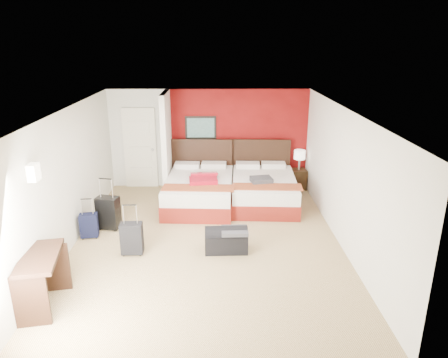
{
  "coord_description": "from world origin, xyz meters",
  "views": [
    {
      "loc": [
        0.18,
        -7.09,
        3.68
      ],
      "look_at": [
        0.34,
        0.8,
        1.0
      ],
      "focal_mm": 33.35,
      "sensor_mm": 36.0,
      "label": 1
    }
  ],
  "objects_px": {
    "table_lamp": "(299,160)",
    "suitcase_navy": "(89,227)",
    "bed_left": "(200,192)",
    "duffel_bag": "(226,241)",
    "suitcase_black": "(108,214)",
    "desk": "(43,281)",
    "nightstand": "(298,179)",
    "bed_right": "(264,191)",
    "suitcase_charcoal": "(132,240)",
    "red_suitcase_open": "(204,178)"
  },
  "relations": [
    {
      "from": "nightstand",
      "to": "suitcase_charcoal",
      "type": "height_order",
      "value": "suitcase_charcoal"
    },
    {
      "from": "suitcase_navy",
      "to": "desk",
      "type": "distance_m",
      "value": 2.2
    },
    {
      "from": "table_lamp",
      "to": "suitcase_black",
      "type": "bearing_deg",
      "value": -151.91
    },
    {
      "from": "bed_left",
      "to": "duffel_bag",
      "type": "relative_size",
      "value": 2.8
    },
    {
      "from": "bed_right",
      "to": "bed_left",
      "type": "bearing_deg",
      "value": -174.17
    },
    {
      "from": "bed_right",
      "to": "suitcase_black",
      "type": "bearing_deg",
      "value": -154.94
    },
    {
      "from": "suitcase_navy",
      "to": "duffel_bag",
      "type": "xyz_separation_m",
      "value": [
        2.63,
        -0.58,
        -0.04
      ]
    },
    {
      "from": "suitcase_charcoal",
      "to": "duffel_bag",
      "type": "height_order",
      "value": "suitcase_charcoal"
    },
    {
      "from": "nightstand",
      "to": "bed_right",
      "type": "bearing_deg",
      "value": -142.05
    },
    {
      "from": "bed_left",
      "to": "nightstand",
      "type": "distance_m",
      "value": 2.69
    },
    {
      "from": "bed_left",
      "to": "red_suitcase_open",
      "type": "relative_size",
      "value": 2.54
    },
    {
      "from": "suitcase_charcoal",
      "to": "nightstand",
      "type": "bearing_deg",
      "value": 42.14
    },
    {
      "from": "nightstand",
      "to": "table_lamp",
      "type": "distance_m",
      "value": 0.51
    },
    {
      "from": "nightstand",
      "to": "table_lamp",
      "type": "height_order",
      "value": "table_lamp"
    },
    {
      "from": "table_lamp",
      "to": "bed_left",
      "type": "bearing_deg",
      "value": -157.27
    },
    {
      "from": "red_suitcase_open",
      "to": "suitcase_charcoal",
      "type": "distance_m",
      "value": 2.55
    },
    {
      "from": "bed_right",
      "to": "nightstand",
      "type": "relative_size",
      "value": 4.05
    },
    {
      "from": "bed_right",
      "to": "duffel_bag",
      "type": "distance_m",
      "value": 2.47
    },
    {
      "from": "table_lamp",
      "to": "bed_right",
      "type": "bearing_deg",
      "value": -135.47
    },
    {
      "from": "bed_left",
      "to": "nightstand",
      "type": "bearing_deg",
      "value": 26.19
    },
    {
      "from": "suitcase_black",
      "to": "suitcase_charcoal",
      "type": "relative_size",
      "value": 1.15
    },
    {
      "from": "bed_left",
      "to": "nightstand",
      "type": "xyz_separation_m",
      "value": [
        2.48,
        1.04,
        -0.06
      ]
    },
    {
      "from": "suitcase_black",
      "to": "suitcase_charcoal",
      "type": "distance_m",
      "value": 1.25
    },
    {
      "from": "table_lamp",
      "to": "suitcase_navy",
      "type": "relative_size",
      "value": 1.09
    },
    {
      "from": "table_lamp",
      "to": "desk",
      "type": "relative_size",
      "value": 0.5
    },
    {
      "from": "bed_right",
      "to": "suitcase_navy",
      "type": "bearing_deg",
      "value": -151.16
    },
    {
      "from": "bed_right",
      "to": "duffel_bag",
      "type": "relative_size",
      "value": 2.72
    },
    {
      "from": "bed_right",
      "to": "nightstand",
      "type": "bearing_deg",
      "value": 47.9
    },
    {
      "from": "suitcase_charcoal",
      "to": "duffel_bag",
      "type": "distance_m",
      "value": 1.68
    },
    {
      "from": "duffel_bag",
      "to": "nightstand",
      "type": "bearing_deg",
      "value": 58.27
    },
    {
      "from": "bed_right",
      "to": "table_lamp",
      "type": "distance_m",
      "value": 1.46
    },
    {
      "from": "suitcase_navy",
      "to": "red_suitcase_open",
      "type": "bearing_deg",
      "value": 26.75
    },
    {
      "from": "desk",
      "to": "nightstand",
      "type": "bearing_deg",
      "value": 37.07
    },
    {
      "from": "suitcase_black",
      "to": "duffel_bag",
      "type": "height_order",
      "value": "suitcase_black"
    },
    {
      "from": "bed_right",
      "to": "duffel_bag",
      "type": "bearing_deg",
      "value": -108.87
    },
    {
      "from": "bed_left",
      "to": "suitcase_charcoal",
      "type": "distance_m",
      "value": 2.56
    },
    {
      "from": "bed_right",
      "to": "suitcase_charcoal",
      "type": "distance_m",
      "value": 3.52
    },
    {
      "from": "bed_left",
      "to": "suitcase_navy",
      "type": "xyz_separation_m",
      "value": [
        -2.08,
        -1.63,
        -0.09
      ]
    },
    {
      "from": "bed_left",
      "to": "suitcase_navy",
      "type": "height_order",
      "value": "bed_left"
    },
    {
      "from": "suitcase_charcoal",
      "to": "desk",
      "type": "height_order",
      "value": "desk"
    },
    {
      "from": "table_lamp",
      "to": "desk",
      "type": "height_order",
      "value": "table_lamp"
    },
    {
      "from": "bed_left",
      "to": "suitcase_charcoal",
      "type": "relative_size",
      "value": 3.8
    },
    {
      "from": "suitcase_navy",
      "to": "duffel_bag",
      "type": "height_order",
      "value": "suitcase_navy"
    },
    {
      "from": "desk",
      "to": "duffel_bag",
      "type": "bearing_deg",
      "value": 21.7
    },
    {
      "from": "duffel_bag",
      "to": "desk",
      "type": "relative_size",
      "value": 0.77
    },
    {
      "from": "bed_right",
      "to": "red_suitcase_open",
      "type": "relative_size",
      "value": 2.47
    },
    {
      "from": "suitcase_black",
      "to": "suitcase_navy",
      "type": "xyz_separation_m",
      "value": [
        -0.28,
        -0.39,
        -0.09
      ]
    },
    {
      "from": "suitcase_black",
      "to": "bed_left",
      "type": "bearing_deg",
      "value": 47.9
    },
    {
      "from": "red_suitcase_open",
      "to": "desk",
      "type": "height_order",
      "value": "desk"
    },
    {
      "from": "nightstand",
      "to": "suitcase_charcoal",
      "type": "relative_size",
      "value": 0.91
    }
  ]
}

